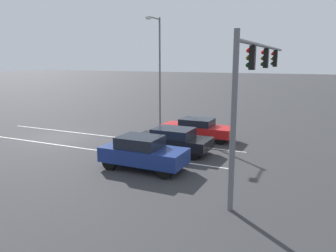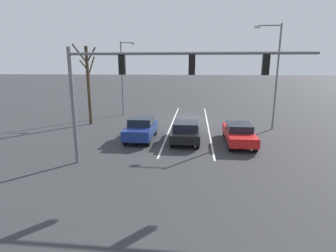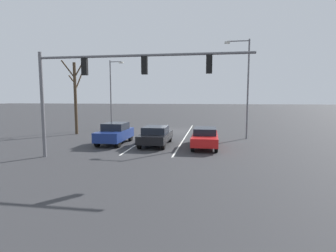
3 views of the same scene
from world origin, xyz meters
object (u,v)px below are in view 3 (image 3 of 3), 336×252
car_red_leftlane_front (205,137)px  traffic_signal_gantry (108,76)px  street_lamp_left_shoulder (245,82)px  street_lamp_right_shoulder (112,90)px  car_navy_rightlane_front (115,133)px  car_black_midlane_front (156,135)px  bare_tree_near (75,95)px

car_red_leftlane_front → traffic_signal_gantry: size_ratio=0.39×
street_lamp_left_shoulder → street_lamp_right_shoulder: bearing=-19.9°
car_navy_rightlane_front → car_black_midlane_front: (-3.24, 0.11, -0.08)m
street_lamp_right_shoulder → car_black_midlane_front: bearing=126.7°
street_lamp_right_shoulder → bare_tree_near: street_lamp_right_shoulder is taller
car_black_midlane_front → street_lamp_right_shoulder: bearing=-53.3°
traffic_signal_gantry → bare_tree_near: (7.21, -9.53, -0.92)m
traffic_signal_gantry → street_lamp_left_shoulder: street_lamp_left_shoulder is taller
bare_tree_near → street_lamp_left_shoulder: bearing=178.6°
traffic_signal_gantry → bare_tree_near: bearing=-52.9°
car_black_midlane_front → traffic_signal_gantry: bearing=70.7°
traffic_signal_gantry → street_lamp_right_shoulder: 15.09m
car_navy_rightlane_front → street_lamp_right_shoulder: (3.71, -9.21, 3.55)m
car_red_leftlane_front → car_navy_rightlane_front: bearing=-2.3°
street_lamp_left_shoulder → car_navy_rightlane_front: bearing=22.6°
car_black_midlane_front → traffic_signal_gantry: (1.69, 4.82, 3.98)m
car_red_leftlane_front → bare_tree_near: bearing=-21.2°
traffic_signal_gantry → bare_tree_near: 11.98m
street_lamp_left_shoulder → bare_tree_near: (15.80, -0.38, -1.05)m
car_black_midlane_front → street_lamp_right_shoulder: 12.18m
car_navy_rightlane_front → car_red_leftlane_front: size_ratio=0.87×
car_black_midlane_front → car_red_leftlane_front: car_black_midlane_front is taller
car_navy_rightlane_front → bare_tree_near: size_ratio=0.58×
traffic_signal_gantry → street_lamp_right_shoulder: bearing=-69.6°
street_lamp_left_shoulder → bare_tree_near: street_lamp_left_shoulder is taller
traffic_signal_gantry → street_lamp_right_shoulder: street_lamp_right_shoulder is taller
car_navy_rightlane_front → car_red_leftlane_front: 6.88m
car_red_leftlane_front → street_lamp_right_shoulder: bearing=-41.8°
street_lamp_right_shoulder → bare_tree_near: (1.95, 4.62, -0.57)m
traffic_signal_gantry → car_navy_rightlane_front: bearing=-72.6°
car_black_midlane_front → traffic_signal_gantry: size_ratio=0.36×
car_red_leftlane_front → street_lamp_left_shoulder: street_lamp_left_shoulder is taller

